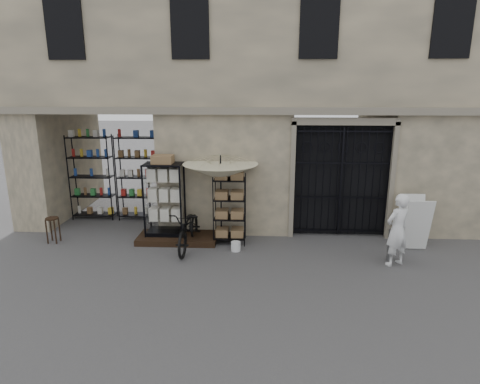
# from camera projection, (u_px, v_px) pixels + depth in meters

# --- Properties ---
(ground) EXTENTS (80.00, 80.00, 0.00)m
(ground) POSITION_uv_depth(u_px,v_px,m) (274.00, 269.00, 8.64)
(ground) COLOR #26262A
(ground) RESTS_ON ground
(main_building) EXTENTS (14.00, 4.00, 9.00)m
(main_building) POSITION_uv_depth(u_px,v_px,m) (272.00, 62.00, 11.38)
(main_building) COLOR tan
(main_building) RESTS_ON ground
(shop_recess) EXTENTS (3.00, 1.70, 3.00)m
(shop_recess) POSITION_uv_depth(u_px,v_px,m) (110.00, 173.00, 11.18)
(shop_recess) COLOR black
(shop_recess) RESTS_ON ground
(shop_shelving) EXTENTS (2.70, 0.50, 2.50)m
(shop_shelving) POSITION_uv_depth(u_px,v_px,m) (115.00, 177.00, 11.73)
(shop_shelving) COLOR black
(shop_shelving) RESTS_ON ground
(iron_gate) EXTENTS (2.50, 0.21, 3.00)m
(iron_gate) POSITION_uv_depth(u_px,v_px,m) (340.00, 179.00, 10.39)
(iron_gate) COLOR black
(iron_gate) RESTS_ON ground
(step_platform) EXTENTS (2.00, 0.90, 0.15)m
(step_platform) POSITION_uv_depth(u_px,v_px,m) (178.00, 238.00, 10.23)
(step_platform) COLOR black
(step_platform) RESTS_ON ground
(display_cabinet) EXTENTS (0.97, 0.66, 1.99)m
(display_cabinet) POSITION_uv_depth(u_px,v_px,m) (165.00, 203.00, 10.12)
(display_cabinet) COLOR black
(display_cabinet) RESTS_ON step_platform
(wire_rack) EXTENTS (0.80, 0.61, 1.74)m
(wire_rack) POSITION_uv_depth(u_px,v_px,m) (230.00, 210.00, 9.95)
(wire_rack) COLOR black
(wire_rack) RESTS_ON ground
(market_umbrella) EXTENTS (1.81, 1.84, 2.64)m
(market_umbrella) POSITION_uv_depth(u_px,v_px,m) (221.00, 167.00, 9.83)
(market_umbrella) COLOR black
(market_umbrella) RESTS_ON ground
(white_bucket) EXTENTS (0.24, 0.24, 0.22)m
(white_bucket) POSITION_uv_depth(u_px,v_px,m) (236.00, 246.00, 9.61)
(white_bucket) COLOR silver
(white_bucket) RESTS_ON ground
(bicycle) EXTENTS (0.72, 1.04, 1.91)m
(bicycle) POSITION_uv_depth(u_px,v_px,m) (190.00, 248.00, 9.80)
(bicycle) COLOR black
(bicycle) RESTS_ON ground
(wooden_stool) EXTENTS (0.40, 0.40, 0.65)m
(wooden_stool) POSITION_uv_depth(u_px,v_px,m) (53.00, 229.00, 10.07)
(wooden_stool) COLOR black
(wooden_stool) RESTS_ON ground
(steel_bollard) EXTENTS (0.17, 0.17, 0.73)m
(steel_bollard) POSITION_uv_depth(u_px,v_px,m) (391.00, 245.00, 9.02)
(steel_bollard) COLOR slate
(steel_bollard) RESTS_ON ground
(shopkeeper) EXTENTS (1.29, 1.70, 0.39)m
(shopkeeper) POSITION_uv_depth(u_px,v_px,m) (394.00, 264.00, 8.88)
(shopkeeper) COLOR silver
(shopkeeper) RESTS_ON ground
(easel_sign) EXTENTS (0.61, 0.70, 1.27)m
(easel_sign) POSITION_uv_depth(u_px,v_px,m) (415.00, 223.00, 9.61)
(easel_sign) COLOR silver
(easel_sign) RESTS_ON ground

